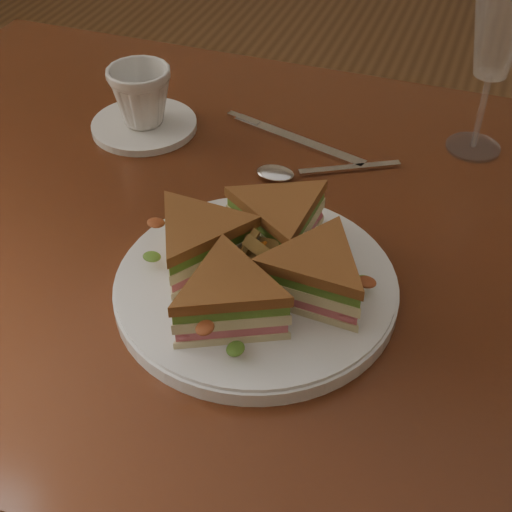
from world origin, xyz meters
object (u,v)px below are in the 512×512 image
object	(u,v)px
table	(263,287)
spoon	(294,172)
saucer	(144,125)
coffee_cup	(141,96)
sandwich_wedges	(256,260)
plate	(256,287)
wine_glass	(499,35)
knife	(289,137)

from	to	relation	value
table	spoon	size ratio (longest dim) A/B	7.22
saucer	coffee_cup	bearing A→B (deg)	0.00
sandwich_wedges	spoon	xyz separation A→B (m)	(-0.03, 0.21, -0.04)
table	plate	bearing A→B (deg)	-74.60
sandwich_wedges	wine_glass	size ratio (longest dim) A/B	1.19
coffee_cup	knife	bearing A→B (deg)	-3.14
plate	saucer	world-z (taller)	plate
wine_glass	coffee_cup	bearing A→B (deg)	-166.80
sandwich_wedges	knife	bearing A→B (deg)	101.34
wine_glass	coffee_cup	world-z (taller)	wine_glass
table	knife	xyz separation A→B (m)	(-0.03, 0.19, 0.10)
plate	coffee_cup	size ratio (longest dim) A/B	3.40
knife	wine_glass	size ratio (longest dim) A/B	0.97
sandwich_wedges	knife	world-z (taller)	sandwich_wedges
coffee_cup	wine_glass	bearing A→B (deg)	-2.36
spoon	saucer	size ratio (longest dim) A/B	1.17
spoon	table	bearing A→B (deg)	-120.52
table	coffee_cup	distance (m)	0.30
knife	wine_glass	bearing A→B (deg)	30.18
table	sandwich_wedges	size ratio (longest dim) A/B	4.68
knife	saucer	bearing A→B (deg)	-151.24
plate	knife	xyz separation A→B (m)	(-0.06, 0.29, -0.01)
plate	spoon	distance (m)	0.22
table	spoon	xyz separation A→B (m)	(0.00, 0.11, 0.10)
wine_glass	table	bearing A→B (deg)	-130.08
plate	wine_glass	distance (m)	0.42
table	sandwich_wedges	xyz separation A→B (m)	(0.03, -0.11, 0.14)
plate	saucer	distance (m)	0.36
table	spoon	bearing A→B (deg)	88.60
plate	sandwich_wedges	distance (m)	0.04
plate	sandwich_wedges	size ratio (longest dim) A/B	1.12
plate	knife	size ratio (longest dim) A/B	1.36
wine_glass	sandwich_wedges	bearing A→B (deg)	-116.49
wine_glass	coffee_cup	size ratio (longest dim) A/B	2.56
sandwich_wedges	spoon	distance (m)	0.22
table	wine_glass	bearing A→B (deg)	49.92
spoon	wine_glass	world-z (taller)	wine_glass
sandwich_wedges	coffee_cup	bearing A→B (deg)	134.96
table	plate	world-z (taller)	plate
sandwich_wedges	table	bearing A→B (deg)	105.40
table	coffee_cup	size ratio (longest dim) A/B	14.26
sandwich_wedges	coffee_cup	distance (m)	0.36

